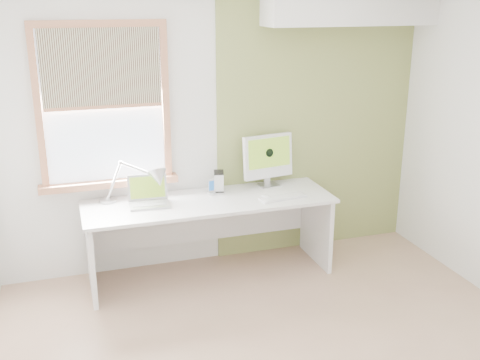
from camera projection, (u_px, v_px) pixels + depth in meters
name	position (u px, v px, depth m)	size (l,w,h in m)	color
room	(290.00, 183.00, 3.63)	(4.04, 3.54, 2.64)	tan
accent_wall	(316.00, 120.00, 5.50)	(2.00, 0.02, 2.60)	olive
soffit	(350.00, 1.00, 5.07)	(1.60, 0.40, 0.42)	white
window	(104.00, 107.00, 4.82)	(1.20, 0.14, 1.42)	#A66644
desk	(208.00, 218.00, 5.12)	(2.20, 0.70, 0.73)	white
desk_lamp	(149.00, 181.00, 4.90)	(0.62, 0.36, 0.37)	silver
laptop	(149.00, 197.00, 4.91)	(0.35, 0.29, 0.24)	silver
phone_dock	(211.00, 190.00, 5.14)	(0.09, 0.09, 0.14)	silver
external_drive	(219.00, 181.00, 5.23)	(0.12, 0.16, 0.18)	silver
imac	(268.00, 157.00, 5.32)	(0.51, 0.20, 0.49)	silver
keyboard	(283.00, 197.00, 5.05)	(0.45, 0.18, 0.02)	white
mouse	(266.00, 197.00, 5.05)	(0.06, 0.10, 0.03)	white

